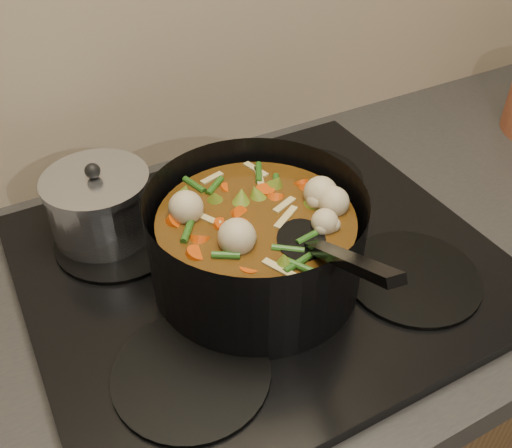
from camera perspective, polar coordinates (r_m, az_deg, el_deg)
name	(u,v)px	position (r m, az deg, el deg)	size (l,w,h in m)	color
counter	(259,439)	(1.17, 0.32, -20.69)	(2.64, 0.64, 0.91)	brown
stovetop	(260,263)	(0.80, 0.44, -3.95)	(0.62, 0.54, 0.03)	black
stockpot	(256,243)	(0.72, 0.03, -1.88)	(0.34, 0.41, 0.20)	black
saucepan	(100,206)	(0.83, -15.30, 1.74)	(0.15, 0.15, 0.12)	silver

